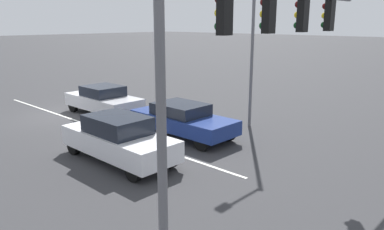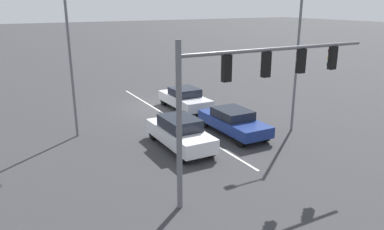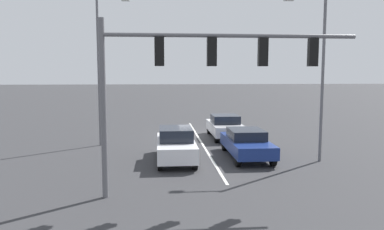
{
  "view_description": "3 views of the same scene",
  "coord_description": "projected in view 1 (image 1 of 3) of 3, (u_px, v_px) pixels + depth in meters",
  "views": [
    {
      "loc": [
        9.03,
        17.8,
        4.75
      ],
      "look_at": [
        -1.11,
        8.24,
        1.26
      ],
      "focal_mm": 35.0,
      "sensor_mm": 36.0,
      "label": 1
    },
    {
      "loc": [
        9.82,
        23.43,
        7.16
      ],
      "look_at": [
        0.67,
        6.71,
        1.38
      ],
      "focal_mm": 35.0,
      "sensor_mm": 36.0,
      "label": 2
    },
    {
      "loc": [
        2.55,
        25.23,
        4.22
      ],
      "look_at": [
        0.95,
        7.07,
        2.18
      ],
      "focal_mm": 35.0,
      "sensor_mm": 36.0,
      "label": 3
    }
  ],
  "objects": [
    {
      "name": "traffic_signal_gantry",
      "position": [
        254.0,
        34.0,
        8.95
      ],
      "size": [
        8.72,
        0.37,
        6.02
      ],
      "color": "slate",
      "rests_on": "ground_plane"
    },
    {
      "name": "car_silver_leftlane_second",
      "position": [
        103.0,
        100.0,
        19.54
      ],
      "size": [
        1.92,
        4.55,
        1.51
      ],
      "color": "silver",
      "rests_on": "ground_plane"
    },
    {
      "name": "street_lamp_left_shoulder",
      "position": [
        250.0,
        26.0,
        16.31
      ],
      "size": [
        2.03,
        0.24,
        7.85
      ],
      "color": "slate",
      "rests_on": "ground_plane"
    },
    {
      "name": "lane_stripe_left_divider",
      "position": [
        92.0,
        126.0,
        17.5
      ],
      "size": [
        0.12,
        17.64,
        0.01
      ],
      "primitive_type": "cube",
      "color": "silver",
      "rests_on": "ground_plane"
    },
    {
      "name": "car_navy_leftlane_front",
      "position": [
        182.0,
        119.0,
        15.78
      ],
      "size": [
        1.88,
        4.78,
        1.41
      ],
      "color": "navy",
      "rests_on": "ground_plane"
    },
    {
      "name": "car_white_midlane_front",
      "position": [
        119.0,
        138.0,
        12.96
      ],
      "size": [
        1.78,
        4.65,
        1.61
      ],
      "color": "silver",
      "rests_on": "ground_plane"
    },
    {
      "name": "ground_plane",
      "position": [
        62.0,
        116.0,
        19.37
      ],
      "size": [
        240.0,
        240.0,
        0.0
      ],
      "primitive_type": "plane",
      "color": "#333335"
    }
  ]
}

